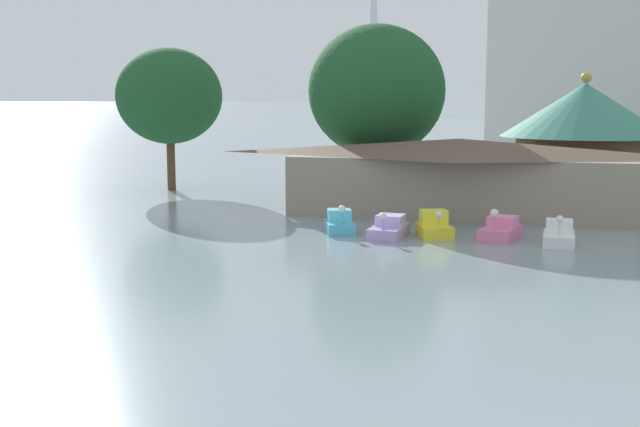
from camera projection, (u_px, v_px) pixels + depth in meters
The scene contains 9 objects.
pedal_boat_cyan at pixel (340, 223), 41.11m from camera, with size 2.08×2.62×1.57m.
pedal_boat_lavender at pixel (389, 228), 39.85m from camera, with size 1.78×3.04×1.41m.
pedal_boat_yellow at pixel (434, 227), 39.79m from camera, with size 2.18×2.62×1.47m.
pedal_boat_pink at pixel (501, 230), 39.21m from camera, with size 2.18×3.07×1.67m.
pedal_boat_white at pixel (559, 235), 37.93m from camera, with size 1.55×2.86×1.57m.
boathouse at pixel (459, 175), 47.16m from camera, with size 21.18×7.62×4.54m.
green_roof_pavilion at pixel (583, 137), 51.85m from camera, with size 10.82×10.82×8.57m.
shoreline_tree_tall_left at pixel (169, 96), 59.01m from camera, with size 7.88×7.88×10.60m.
shoreline_tree_mid at pixel (377, 91), 53.77m from camera, with size 9.29×9.29×11.87m.
Camera 1 is at (11.92, -9.48, 7.05)m, focal length 44.45 mm.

